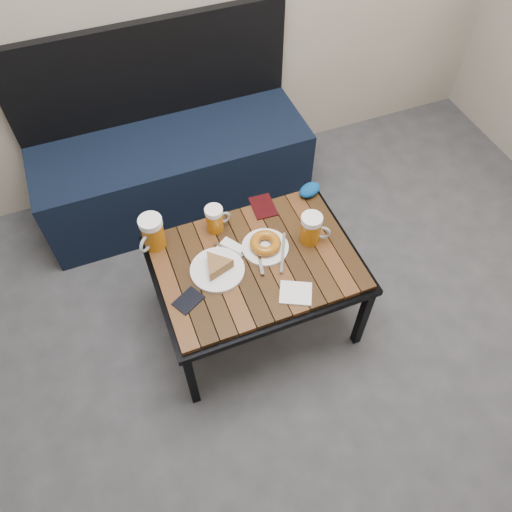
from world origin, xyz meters
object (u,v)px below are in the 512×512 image
object	(u,v)px
plate_bagel	(265,245)
plate_pie	(217,267)
beer_mug_left	(152,233)
beer_mug_centre	(215,219)
beer_mug_right	(311,229)
knit_pouch	(310,190)
passport_burgundy	(263,206)
bench	(173,164)
passport_navy	(188,301)
cafe_table	(256,266)

from	to	relation	value
plate_bagel	plate_pie	bearing A→B (deg)	-170.69
beer_mug_left	plate_bagel	distance (m)	0.46
plate_pie	beer_mug_centre	bearing A→B (deg)	73.06
beer_mug_right	knit_pouch	size ratio (longest dim) A/B	1.28
plate_bagel	beer_mug_centre	bearing A→B (deg)	131.41
beer_mug_centre	passport_burgundy	world-z (taller)	beer_mug_centre
plate_pie	bench	bearing A→B (deg)	87.84
beer_mug_right	plate_pie	distance (m)	0.42
beer_mug_right	passport_navy	distance (m)	0.58
passport_navy	beer_mug_centre	bearing A→B (deg)	116.74
beer_mug_centre	plate_pie	world-z (taller)	beer_mug_centre
passport_navy	knit_pouch	size ratio (longest dim) A/B	0.98
knit_pouch	beer_mug_centre	bearing A→B (deg)	-175.00
passport_navy	knit_pouch	bearing A→B (deg)	88.96
bench	beer_mug_centre	world-z (taller)	bench
plate_bagel	passport_navy	distance (m)	0.39
passport_burgundy	passport_navy	bearing A→B (deg)	-138.56
beer_mug_left	passport_burgundy	distance (m)	0.50
beer_mug_left	beer_mug_right	distance (m)	0.65
plate_bagel	passport_burgundy	xyz separation A→B (m)	(0.08, 0.22, -0.02)
beer_mug_right	bench	bearing A→B (deg)	146.02
passport_burgundy	knit_pouch	world-z (taller)	knit_pouch
beer_mug_left	beer_mug_right	size ratio (longest dim) A/B	1.10
cafe_table	passport_burgundy	distance (m)	0.30
passport_navy	passport_burgundy	size ratio (longest dim) A/B	0.80
bench	beer_mug_left	size ratio (longest dim) A/B	9.04
bench	beer_mug_left	bearing A→B (deg)	-109.34
plate_bagel	cafe_table	bearing A→B (deg)	-143.76
beer_mug_right	knit_pouch	xyz separation A→B (m)	(0.11, 0.24, -0.05)
beer_mug_centre	beer_mug_right	world-z (taller)	beer_mug_right
plate_pie	plate_bagel	bearing A→B (deg)	9.31
bench	knit_pouch	bearing A→B (deg)	-52.08
cafe_table	plate_pie	distance (m)	0.18
beer_mug_left	cafe_table	bearing A→B (deg)	105.82
beer_mug_centre	passport_navy	bearing A→B (deg)	-129.40
plate_pie	beer_mug_left	bearing A→B (deg)	131.85
beer_mug_left	passport_burgundy	size ratio (longest dim) A/B	1.14
plate_bagel	bench	bearing A→B (deg)	102.53
plate_pie	passport_navy	distance (m)	0.18
cafe_table	plate_bagel	distance (m)	0.10
bench	knit_pouch	size ratio (longest dim) A/B	12.72
beer_mug_right	plate_pie	bearing A→B (deg)	-145.98
plate_pie	passport_navy	size ratio (longest dim) A/B	2.02
cafe_table	passport_burgundy	bearing A→B (deg)	62.49
cafe_table	plate_bagel	xyz separation A→B (m)	(0.06, 0.04, 0.07)
beer_mug_centre	plate_bagel	xyz separation A→B (m)	(0.16, -0.18, -0.04)
bench	beer_mug_left	xyz separation A→B (m)	(-0.23, -0.66, 0.28)
plate_pie	knit_pouch	bearing A→B (deg)	25.86
plate_bagel	knit_pouch	size ratio (longest dim) A/B	2.24
bench	beer_mug_right	distance (m)	0.99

